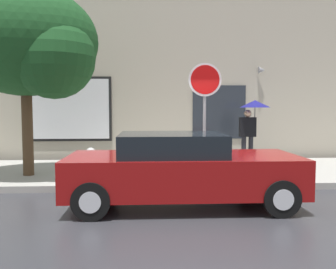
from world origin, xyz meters
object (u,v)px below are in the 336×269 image
Objects in this scene: street_tree at (31,45)px; pedestrian_with_umbrella at (252,114)px; fire_hydrant at (91,165)px; stop_sign at (205,98)px; parked_car at (181,169)px.

pedestrian_with_umbrella is at bearing 15.11° from street_tree.
stop_sign is at bearing -2.70° from fire_hydrant.
parked_car is at bearing -113.85° from stop_sign.
street_tree reaches higher than fire_hydrant.
stop_sign reaches higher than parked_car.
fire_hydrant is at bearing 177.30° from stop_sign.
parked_car is 5.52× the size of fire_hydrant.
parked_car is at bearing -40.75° from fire_hydrant.
street_tree is at bearing 145.45° from parked_car.
parked_car is 2.18m from stop_sign.
pedestrian_with_umbrella is 3.08m from stop_sign.
street_tree is at bearing 154.94° from fire_hydrant.
street_tree is at bearing -164.89° from pedestrian_with_umbrella.
pedestrian_with_umbrella is 0.41× the size of street_tree.
street_tree reaches higher than pedestrian_with_umbrella.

